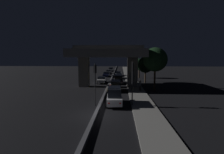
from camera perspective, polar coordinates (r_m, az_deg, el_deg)
ground_plane at (r=17.73m, az=-5.21°, el=-12.24°), size 200.00×200.00×0.00m
median_divider at (r=51.99m, az=0.12°, el=0.24°), size 0.34×126.00×0.32m
sidewalk_right at (r=45.07m, az=6.18°, el=-0.84°), size 2.83×126.00×0.14m
elevated_overpass at (r=33.79m, az=-1.29°, el=6.82°), size 13.69×11.66×8.04m
traffic_light_left_of_median at (r=20.50m, az=-5.53°, el=0.03°), size 0.30×0.49×4.99m
traffic_light_right_of_median at (r=20.32m, az=6.67°, el=0.34°), size 0.30×0.49×5.19m
street_lamp at (r=42.21m, az=4.68°, el=5.31°), size 2.35×0.32×8.37m
car_white_lead at (r=21.06m, az=0.76°, el=-6.16°), size 2.04×4.55×2.09m
car_taxi_yellow_second at (r=29.80m, az=1.21°, el=-2.77°), size 2.02×4.28×1.78m
car_grey_third at (r=38.48m, az=2.06°, el=-0.66°), size 2.19×4.80×1.87m
car_silver_fourth at (r=47.32m, az=2.26°, el=0.30°), size 1.83×4.02×1.39m
car_silver_fifth at (r=54.95m, az=2.08°, el=1.09°), size 2.08×4.59×1.31m
car_white_lead_oncoming at (r=39.22m, az=-3.38°, el=-0.88°), size 2.05×4.79×1.42m
car_dark_blue_second_oncoming at (r=52.46m, az=-1.85°, el=0.89°), size 2.04×4.33×1.40m
car_grey_third_oncoming at (r=61.19m, az=-1.11°, el=1.67°), size 1.93×4.43×1.36m
car_silver_fourth_oncoming at (r=72.54m, az=-0.34°, el=2.50°), size 2.07×4.36×1.64m
motorcycle_black_filtering_near at (r=23.34m, az=-1.04°, el=-6.07°), size 0.33×1.89×1.50m
motorcycle_white_filtering_mid at (r=28.48m, az=-0.49°, el=-3.82°), size 0.33×1.79×1.48m
motorcycle_blue_filtering_far at (r=34.05m, az=0.05°, el=-2.18°), size 0.34×1.86×1.46m
pedestrian_on_sidewalk at (r=29.63m, az=9.22°, el=-2.73°), size 0.36×0.36×1.78m
roadside_tree_kerbside_near at (r=30.35m, az=13.91°, el=5.53°), size 4.08×4.08×7.38m
roadside_tree_kerbside_mid at (r=39.94m, az=10.87°, el=3.91°), size 3.60×3.60×5.87m
roadside_tree_kerbside_far at (r=49.42m, az=8.89°, el=4.15°), size 3.18×3.18×5.48m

